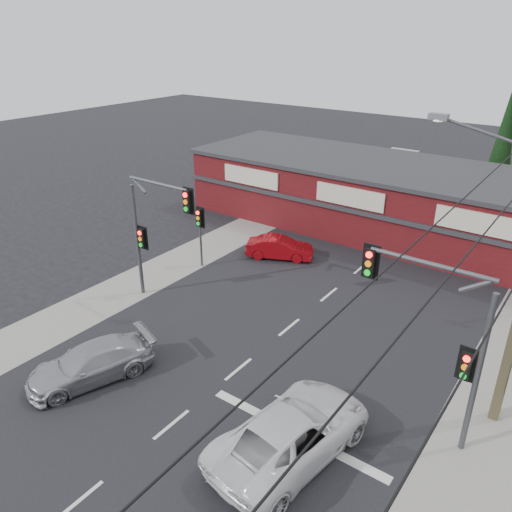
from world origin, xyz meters
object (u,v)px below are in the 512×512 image
Objects in this scene: shop_building at (392,198)px; red_sedan at (280,248)px; white_suv at (292,433)px; silver_suv at (91,363)px.

red_sedan is at bearing -113.60° from shop_building.
red_sedan is at bearing -46.81° from white_suv.
silver_suv is 20.86m from shop_building.
shop_building is at bearing -48.47° from red_sedan.
shop_building is (-4.81, 19.25, 1.34)m from white_suv.
silver_suv is 12.95m from red_sedan.
white_suv is 0.21× the size of shop_building.
shop_building is (3.09, 20.57, 1.46)m from silver_suv.
silver_suv is at bearing 17.70° from white_suv.
red_sedan is 0.14× the size of shop_building.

